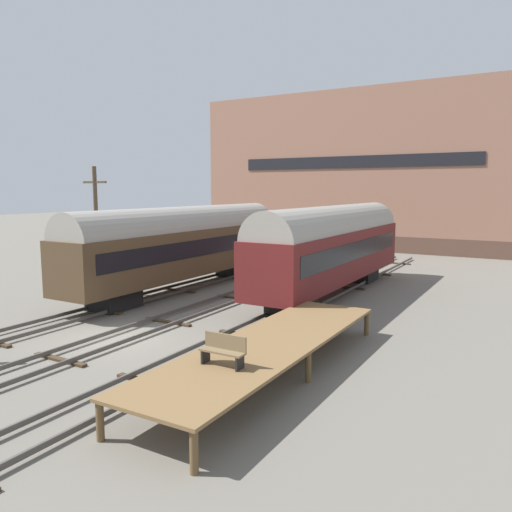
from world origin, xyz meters
TOP-DOWN VIEW (x-y plane):
  - ground_plane at (0.00, 0.00)m, footprint 200.00×200.00m
  - track_left at (-4.26, 0.00)m, footprint 2.60×60.00m
  - track_middle at (0.00, 0.00)m, footprint 2.60×60.00m
  - track_right at (4.26, 0.00)m, footprint 2.60×60.00m
  - train_car_brown at (-4.26, 9.68)m, footprint 2.93×18.06m
  - train_car_maroon at (4.26, 12.71)m, footprint 3.05×16.55m
  - station_platform at (7.18, -0.32)m, footprint 3.19×12.39m
  - bench at (7.12, -2.95)m, footprint 1.40×0.40m
  - utility_pole at (-7.59, 5.83)m, footprint 1.80×0.24m
  - warehouse_building at (-2.12, 39.23)m, footprint 34.70×10.22m

SIDE VIEW (x-z plane):
  - ground_plane at x=0.00m, z-range 0.00..0.00m
  - track_left at x=-4.26m, z-range 0.01..0.27m
  - track_middle at x=0.00m, z-range 0.01..0.27m
  - track_right at x=4.26m, z-range 0.01..0.27m
  - station_platform at x=7.18m, z-range 0.48..1.60m
  - bench at x=7.12m, z-range 1.16..2.07m
  - train_car_brown at x=-4.26m, z-range 0.36..5.50m
  - train_car_maroon at x=4.26m, z-range 0.35..5.61m
  - utility_pole at x=-7.59m, z-range 0.16..7.64m
  - warehouse_building at x=-2.12m, z-range 0.00..16.16m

